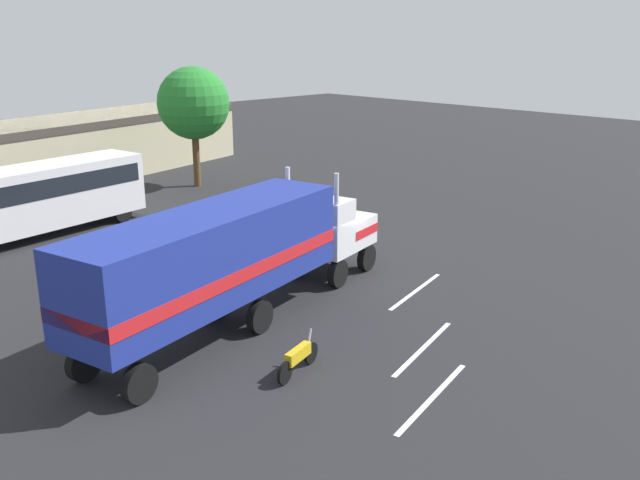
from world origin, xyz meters
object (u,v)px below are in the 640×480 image
Objects in this scene: parked_bus at (34,195)px; motorcycle at (298,358)px; semi_truck at (233,253)px; person_bystander at (223,263)px; tree_center at (193,103)px.

parked_bus is 5.48× the size of motorcycle.
parked_bus is at bearing 91.75° from semi_truck.
parked_bus reaches higher than motorcycle.
motorcycle is (-0.87, -4.05, -2.04)m from semi_truck.
person_bystander is 0.22× the size of tree_center.
person_bystander is at bearing -121.56° from tree_center.
motorcycle is 26.47m from tree_center.
tree_center is (11.99, 4.02, 3.14)m from parked_bus.
motorcycle is at bearing -91.26° from parked_bus.
motorcycle is at bearing -102.10° from semi_truck.
tree_center reaches higher than motorcycle.
motorcycle is at bearing -111.19° from person_bystander.
tree_center reaches higher than person_bystander.
semi_truck is at bearing -88.25° from parked_bus.
parked_bus is (-2.44, 11.52, 1.17)m from person_bystander.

